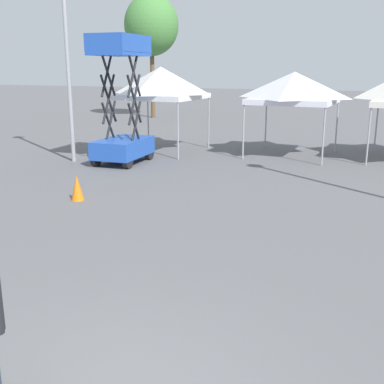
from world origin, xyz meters
name	(u,v)px	position (x,y,z in m)	size (l,w,h in m)	color
canopy_tent_far_left	(161,83)	(-5.99, 13.83, 2.66)	(3.13, 3.13, 3.28)	#9E9EA3
canopy_tent_behind_center	(294,88)	(-0.98, 14.69, 2.53)	(3.12, 3.12, 3.10)	#9E9EA3
scissor_lift	(122,126)	(-6.13, 11.03, 1.28)	(1.52, 2.37, 4.29)	black
light_pole_near_lift	(66,36)	(-7.92, 10.61, 4.27)	(0.36, 0.36, 7.43)	#9E9EA3
tree_behind_tents_right	(151,26)	(-12.27, 25.47, 5.84)	(3.47, 3.47, 7.78)	brown
traffic_cone_near_barrier	(77,188)	(-4.72, 6.33, 0.32)	(0.32, 0.32, 0.64)	orange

